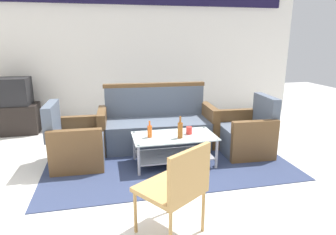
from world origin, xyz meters
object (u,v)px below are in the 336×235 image
at_px(cup, 189,130).
at_px(wicker_chair, 177,185).
at_px(bottle_orange, 150,131).
at_px(tv_stand, 16,119).
at_px(armchair_left, 76,144).
at_px(television, 12,91).
at_px(couch, 157,127).
at_px(armchair_right, 247,134).
at_px(coffee_table, 174,145).
at_px(bottle_brown, 180,130).

bearing_deg(cup, wicker_chair, -110.03).
height_order(bottle_orange, tv_stand, bottle_orange).
bearing_deg(cup, armchair_left, 170.06).
bearing_deg(wicker_chair, television, 87.91).
bearing_deg(couch, armchair_right, 157.26).
bearing_deg(armchair_left, tv_stand, -143.16).
distance_m(couch, cup, 0.81).
xyz_separation_m(coffee_table, wicker_chair, (-0.33, -1.48, 0.22)).
height_order(armchair_right, cup, armchair_right).
bearing_deg(television, coffee_table, 143.84).
relative_size(coffee_table, bottle_orange, 4.96).
height_order(coffee_table, wicker_chair, wicker_chair).
xyz_separation_m(armchair_right, tv_stand, (-3.62, 1.80, -0.03)).
height_order(couch, cup, couch).
height_order(couch, armchair_right, couch).
height_order(cup, television, television).
bearing_deg(wicker_chair, armchair_right, 14.01).
height_order(armchair_left, wicker_chair, armchair_left).
distance_m(couch, bottle_orange, 0.81).
xyz_separation_m(television, wicker_chair, (2.14, -3.44, -0.27)).
relative_size(armchair_left, coffee_table, 0.77).
relative_size(armchair_right, bottle_brown, 2.93).
height_order(armchair_left, cup, armchair_left).
bearing_deg(cup, television, 144.06).
height_order(armchair_right, tv_stand, armchair_right).
relative_size(armchair_left, bottle_brown, 2.93).
height_order(television, wicker_chair, television).
bearing_deg(armchair_right, bottle_orange, 99.21).
bearing_deg(wicker_chair, cup, 36.02).
xyz_separation_m(cup, wicker_chair, (-0.55, -1.50, 0.03)).
height_order(cup, wicker_chair, wicker_chair).
relative_size(bottle_brown, tv_stand, 0.36).
bearing_deg(television, armchair_right, 155.95).
bearing_deg(cup, armchair_right, 8.95).
relative_size(bottle_brown, wicker_chair, 0.35).
distance_m(cup, television, 3.33).
relative_size(couch, tv_stand, 2.29).
bearing_deg(couch, bottle_brown, 102.09).
relative_size(armchair_right, tv_stand, 1.06).
xyz_separation_m(coffee_table, cup, (0.21, 0.02, 0.19)).
xyz_separation_m(bottle_brown, cup, (0.16, 0.13, -0.06)).
xyz_separation_m(armchair_left, bottle_orange, (0.96, -0.28, 0.21)).
bearing_deg(bottle_orange, armchair_right, 6.38).
relative_size(armchair_left, wicker_chair, 1.01).
relative_size(couch, wicker_chair, 2.18).
height_order(couch, wicker_chair, couch).
xyz_separation_m(tv_stand, television, (0.00, 0.00, 0.50)).
bearing_deg(armchair_left, wicker_chair, 30.36).
bearing_deg(armchair_left, bottle_orange, 75.46).
distance_m(armchair_right, bottle_brown, 1.15).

